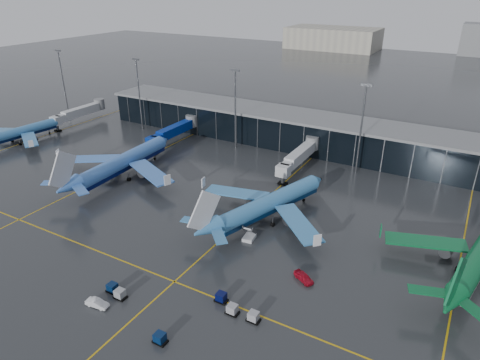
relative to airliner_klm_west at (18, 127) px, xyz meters
The scene contains 12 objects.
ground 83.31m from the airliner_klm_west, 12.74° to the right, with size 600.00×600.00×0.00m, color #282B2D.
terminal_pier 92.09m from the airliner_klm_west, 28.31° to the left, with size 142.00×17.00×10.70m.
jet_bridges 52.27m from the airliner_klm_west, 28.15° to the left, with size 94.00×27.50×7.20m.
flood_masts 92.09m from the airliner_klm_west, 20.20° to the left, with size 203.00×0.50×25.50m.
taxi_lines 91.57m from the airliner_klm_west, ahead, with size 220.00×120.00×0.02m.
airliner_klm_west is the anchor object (origin of this frame).
airliner_arkefly 50.43m from the airliner_klm_west, ahead, with size 39.75×45.27×13.91m, color #4179D5, non-canonical shape.
airliner_klm_near 96.20m from the airliner_klm_west, ahead, with size 36.93×42.06×12.93m, color #3B84C3, non-canonical shape.
baggage_carts 104.41m from the airliner_klm_west, 21.76° to the right, with size 27.25×13.95×1.70m.
mobile_airstair 97.35m from the airliner_klm_west, ahead, with size 2.61×3.46×3.45m.
service_van_red 113.61m from the airliner_klm_west, 10.76° to the right, with size 1.77×4.39×1.50m, color #AE0D21.
service_van_white 95.25m from the airliner_klm_west, 28.26° to the right, with size 1.44×4.12×1.36m, color silver.
Camera 1 is at (51.76, -63.73, 50.32)m, focal length 32.00 mm.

